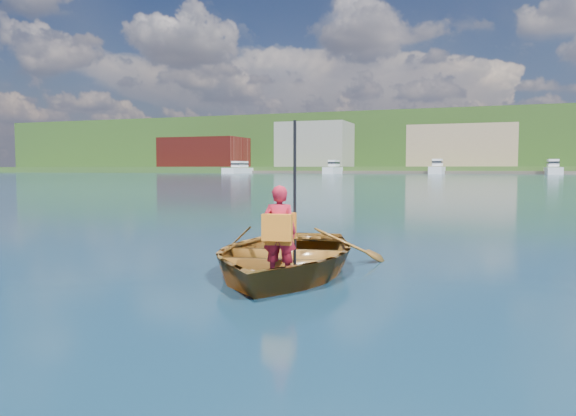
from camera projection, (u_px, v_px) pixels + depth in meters
ground at (225, 262)px, 8.20m from camera, size 600.00×600.00×0.00m
rowboat at (283, 255)px, 7.34m from camera, size 3.12×4.00×0.76m
child_paddler at (280, 231)px, 6.40m from camera, size 0.42×0.38×1.81m
shoreline at (484, 147)px, 229.23m from camera, size 400.00×140.00×22.00m
dock at (518, 173)px, 143.54m from camera, size 160.03×10.54×0.80m
waterfront_buildings at (452, 147)px, 164.95m from camera, size 202.00×16.00×14.00m
marina_yachts at (485, 169)px, 141.80m from camera, size 141.34×13.89×4.15m
hillside_trees at (446, 126)px, 244.26m from camera, size 318.31×76.78×24.97m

